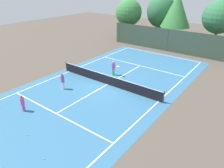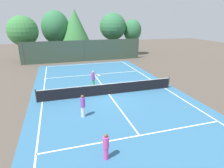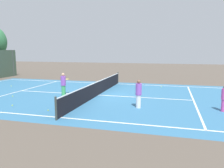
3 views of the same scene
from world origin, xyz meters
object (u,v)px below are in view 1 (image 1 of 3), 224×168
(player_3, at_px, (63,81))
(tennis_ball_11, at_px, (148,96))
(tennis_ball_1, at_px, (44,159))
(tennis_ball_3, at_px, (123,121))
(player_2, at_px, (23,103))
(tennis_ball_2, at_px, (122,64))
(tennis_ball_10, at_px, (83,70))
(tennis_ball_6, at_px, (161,63))
(tennis_ball_8, at_px, (174,60))
(tennis_ball_7, at_px, (83,74))
(tennis_ball_12, at_px, (113,77))
(tennis_ball_13, at_px, (27,135))
(tennis_ball_9, at_px, (99,64))
(player_0, at_px, (113,68))
(tennis_ball_0, at_px, (128,77))

(player_3, xyz_separation_m, tennis_ball_11, (7.07, 3.51, -0.77))
(tennis_ball_1, distance_m, tennis_ball_3, 5.89)
(player_2, xyz_separation_m, tennis_ball_2, (0.22, 13.16, -0.67))
(tennis_ball_10, bearing_deg, tennis_ball_3, -29.99)
(tennis_ball_3, distance_m, tennis_ball_6, 13.25)
(tennis_ball_3, bearing_deg, tennis_ball_8, 98.59)
(tennis_ball_7, distance_m, tennis_ball_12, 3.37)
(tennis_ball_1, distance_m, tennis_ball_7, 12.17)
(tennis_ball_8, bearing_deg, tennis_ball_11, -79.87)
(tennis_ball_13, bearing_deg, tennis_ball_9, 110.12)
(player_0, xyz_separation_m, tennis_ball_9, (-3.30, 1.54, -0.80))
(tennis_ball_3, bearing_deg, tennis_ball_1, -105.88)
(tennis_ball_0, bearing_deg, tennis_ball_9, 167.15)
(tennis_ball_8, relative_size, tennis_ball_10, 1.00)
(tennis_ball_3, xyz_separation_m, tennis_ball_6, (-3.06, 12.89, 0.00))
(player_2, height_order, tennis_ball_12, player_2)
(player_3, height_order, tennis_ball_13, player_3)
(tennis_ball_7, bearing_deg, tennis_ball_10, 137.76)
(tennis_ball_1, distance_m, tennis_ball_12, 12.03)
(player_2, distance_m, player_3, 4.40)
(tennis_ball_3, bearing_deg, tennis_ball_11, 94.86)
(player_2, relative_size, tennis_ball_8, 20.93)
(tennis_ball_7, bearing_deg, tennis_ball_2, 73.47)
(tennis_ball_7, bearing_deg, tennis_ball_9, 99.93)
(player_3, xyz_separation_m, tennis_ball_3, (7.44, -0.89, -0.77))
(tennis_ball_10, xyz_separation_m, tennis_ball_11, (8.95, -0.98, 0.00))
(player_0, bearing_deg, tennis_ball_3, -48.58)
(player_2, bearing_deg, tennis_ball_1, -21.94)
(player_0, relative_size, tennis_ball_9, 24.44)
(player_2, xyz_separation_m, tennis_ball_6, (3.95, 16.38, -0.67))
(player_0, height_order, tennis_ball_7, player_0)
(player_2, bearing_deg, tennis_ball_3, 26.47)
(tennis_ball_10, bearing_deg, tennis_ball_9, 81.28)
(player_3, bearing_deg, tennis_ball_13, -61.24)
(tennis_ball_2, height_order, tennis_ball_3, same)
(tennis_ball_6, xyz_separation_m, tennis_ball_8, (0.81, 2.03, 0.00))
(tennis_ball_12, bearing_deg, player_2, -100.83)
(player_0, distance_m, tennis_ball_0, 1.85)
(player_2, height_order, tennis_ball_3, player_2)
(tennis_ball_6, relative_size, tennis_ball_13, 1.00)
(tennis_ball_0, height_order, tennis_ball_10, same)
(tennis_ball_8, height_order, tennis_ball_13, same)
(tennis_ball_10, distance_m, tennis_ball_11, 9.01)
(player_3, bearing_deg, player_2, -84.44)
(tennis_ball_3, height_order, tennis_ball_12, same)
(tennis_ball_9, bearing_deg, player_0, -25.06)
(tennis_ball_11, relative_size, tennis_ball_13, 1.00)
(tennis_ball_0, xyz_separation_m, tennis_ball_9, (-4.91, 1.12, 0.00))
(player_2, bearing_deg, player_3, 95.56)
(player_3, relative_size, tennis_ball_1, 23.69)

